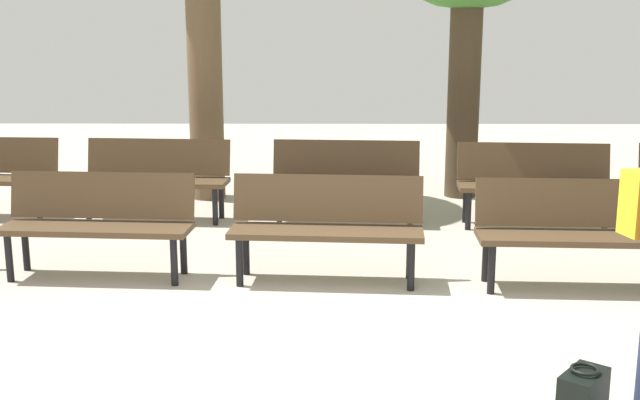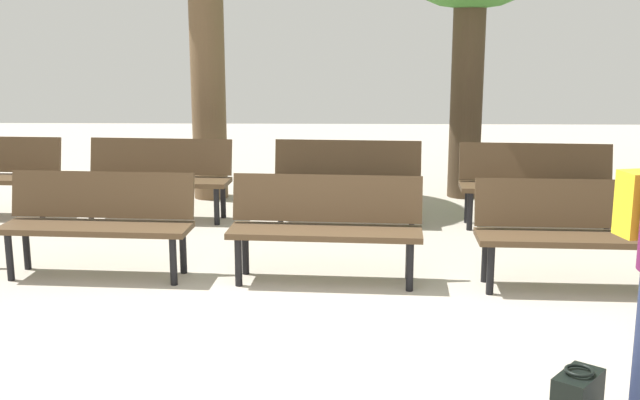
{
  "view_description": "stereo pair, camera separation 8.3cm",
  "coord_description": "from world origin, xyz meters",
  "px_view_note": "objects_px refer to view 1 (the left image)",
  "views": [
    {
      "loc": [
        0.07,
        -4.84,
        2.11
      ],
      "look_at": [
        0.0,
        2.22,
        0.55
      ],
      "focal_mm": 44.69,
      "sensor_mm": 36.0,
      "label": 1
    },
    {
      "loc": [
        0.15,
        -4.84,
        2.11
      ],
      "look_at": [
        0.0,
        2.22,
        0.55
      ],
      "focal_mm": 44.69,
      "sensor_mm": 36.0,
      "label": 2
    }
  ],
  "objects_px": {
    "bench_r0_c1": "(99,218)",
    "bench_r1_c2": "(346,176)",
    "bench_r1_c3": "(534,179)",
    "bench_r0_c3": "(576,227)",
    "handbag": "(583,394)",
    "bench_r0_c2": "(327,221)",
    "bench_r1_c1": "(156,174)"
  },
  "relations": [
    {
      "from": "bench_r0_c1",
      "to": "bench_r1_c3",
      "type": "distance_m",
      "value": 4.5
    },
    {
      "from": "bench_r1_c3",
      "to": "handbag",
      "type": "distance_m",
      "value": 4.36
    },
    {
      "from": "bench_r0_c2",
      "to": "bench_r0_c3",
      "type": "relative_size",
      "value": 1.0
    },
    {
      "from": "bench_r1_c1",
      "to": "bench_r1_c3",
      "type": "relative_size",
      "value": 1.0
    },
    {
      "from": "bench_r0_c2",
      "to": "handbag",
      "type": "height_order",
      "value": "bench_r0_c2"
    },
    {
      "from": "bench_r0_c1",
      "to": "bench_r1_c2",
      "type": "height_order",
      "value": "same"
    },
    {
      "from": "bench_r1_c1",
      "to": "handbag",
      "type": "height_order",
      "value": "bench_r1_c1"
    },
    {
      "from": "bench_r0_c2",
      "to": "bench_r1_c1",
      "type": "xyz_separation_m",
      "value": [
        -1.88,
        2.14,
        0.0
      ]
    },
    {
      "from": "bench_r0_c2",
      "to": "bench_r1_c3",
      "type": "relative_size",
      "value": 1.0
    },
    {
      "from": "bench_r0_c2",
      "to": "handbag",
      "type": "relative_size",
      "value": 4.5
    },
    {
      "from": "bench_r1_c2",
      "to": "bench_r1_c3",
      "type": "distance_m",
      "value": 2.01
    },
    {
      "from": "bench_r1_c3",
      "to": "bench_r0_c3",
      "type": "bearing_deg",
      "value": -90.6
    },
    {
      "from": "bench_r0_c3",
      "to": "bench_r1_c1",
      "type": "distance_m",
      "value": 4.53
    },
    {
      "from": "bench_r1_c2",
      "to": "bench_r1_c1",
      "type": "bearing_deg",
      "value": -178.72
    },
    {
      "from": "bench_r0_c1",
      "to": "bench_r1_c3",
      "type": "height_order",
      "value": "same"
    },
    {
      "from": "bench_r1_c3",
      "to": "handbag",
      "type": "height_order",
      "value": "bench_r1_c3"
    },
    {
      "from": "bench_r0_c3",
      "to": "handbag",
      "type": "bearing_deg",
      "value": -102.61
    },
    {
      "from": "bench_r0_c1",
      "to": "bench_r0_c3",
      "type": "relative_size",
      "value": 1.0
    },
    {
      "from": "bench_r0_c1",
      "to": "bench_r1_c2",
      "type": "distance_m",
      "value": 2.89
    },
    {
      "from": "bench_r1_c2",
      "to": "handbag",
      "type": "xyz_separation_m",
      "value": [
        1.2,
        -4.46,
        -0.37
      ]
    },
    {
      "from": "bench_r0_c1",
      "to": "handbag",
      "type": "distance_m",
      "value": 4.2
    },
    {
      "from": "bench_r0_c2",
      "to": "bench_r1_c2",
      "type": "bearing_deg",
      "value": 88.33
    },
    {
      "from": "bench_r1_c2",
      "to": "handbag",
      "type": "bearing_deg",
      "value": -71.16
    },
    {
      "from": "bench_r1_c1",
      "to": "bench_r1_c3",
      "type": "distance_m",
      "value": 4.09
    },
    {
      "from": "bench_r1_c1",
      "to": "bench_r0_c1",
      "type": "bearing_deg",
      "value": -87.34
    },
    {
      "from": "bench_r0_c2",
      "to": "bench_r0_c3",
      "type": "bearing_deg",
      "value": -0.39
    },
    {
      "from": "bench_r1_c3",
      "to": "handbag",
      "type": "bearing_deg",
      "value": -96.23
    },
    {
      "from": "bench_r0_c2",
      "to": "bench_r1_c3",
      "type": "bearing_deg",
      "value": 44.27
    },
    {
      "from": "bench_r0_c1",
      "to": "bench_r0_c2",
      "type": "distance_m",
      "value": 1.94
    },
    {
      "from": "bench_r0_c1",
      "to": "bench_r0_c3",
      "type": "height_order",
      "value": "same"
    },
    {
      "from": "bench_r1_c2",
      "to": "handbag",
      "type": "height_order",
      "value": "bench_r1_c2"
    },
    {
      "from": "bench_r1_c3",
      "to": "bench_r0_c1",
      "type": "bearing_deg",
      "value": -152.67
    }
  ]
}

